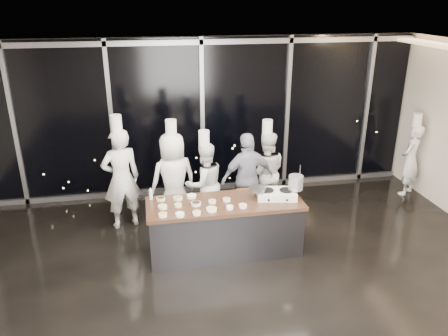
% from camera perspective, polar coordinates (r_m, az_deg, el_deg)
% --- Properties ---
extents(ground, '(9.00, 9.00, 0.00)m').
position_cam_1_polar(ground, '(6.60, 1.60, -14.92)').
color(ground, black).
rests_on(ground, ground).
extents(room_shell, '(9.02, 7.02, 3.21)m').
position_cam_1_polar(room_shell, '(5.60, 3.60, 4.10)').
color(room_shell, beige).
rests_on(room_shell, ground).
extents(window_wall, '(8.90, 0.11, 3.20)m').
position_cam_1_polar(window_wall, '(8.99, -2.88, 6.57)').
color(window_wall, black).
rests_on(window_wall, ground).
extents(demo_counter, '(2.46, 0.86, 0.90)m').
position_cam_1_polar(demo_counter, '(7.09, 0.11, -7.71)').
color(demo_counter, '#343438').
rests_on(demo_counter, ground).
extents(stove, '(0.68, 0.49, 0.14)m').
position_cam_1_polar(stove, '(7.06, 6.86, -3.38)').
color(stove, silver).
rests_on(stove, demo_counter).
extents(frying_pan, '(0.49, 0.32, 0.05)m').
position_cam_1_polar(frying_pan, '(6.97, 4.33, -2.72)').
color(frying_pan, gray).
rests_on(frying_pan, stove).
extents(stock_pot, '(0.27, 0.27, 0.23)m').
position_cam_1_polar(stock_pot, '(7.04, 9.36, -1.88)').
color(stock_pot, '#BDBDC0').
rests_on(stock_pot, stove).
extents(prep_bowls, '(1.36, 0.74, 0.05)m').
position_cam_1_polar(prep_bowls, '(6.76, -4.03, -4.82)').
color(prep_bowls, white).
rests_on(prep_bowls, demo_counter).
extents(squeeze_bottle, '(0.06, 0.06, 0.21)m').
position_cam_1_polar(squeeze_bottle, '(7.03, -9.55, -3.34)').
color(squeeze_bottle, white).
rests_on(squeeze_bottle, demo_counter).
extents(chef_far_left, '(0.77, 0.62, 2.08)m').
position_cam_1_polar(chef_far_left, '(7.88, -13.27, -1.26)').
color(chef_far_left, silver).
rests_on(chef_far_left, ground).
extents(chef_left, '(0.98, 0.78, 1.97)m').
position_cam_1_polar(chef_left, '(7.81, -6.63, -1.47)').
color(chef_left, silver).
rests_on(chef_left, ground).
extents(chef_center, '(0.88, 0.77, 1.77)m').
position_cam_1_polar(chef_center, '(7.86, -2.53, -2.01)').
color(chef_center, silver).
rests_on(chef_center, ground).
extents(guest, '(1.05, 0.58, 1.70)m').
position_cam_1_polar(guest, '(7.88, 3.10, -1.38)').
color(guest, '#141838').
rests_on(guest, ground).
extents(chef_right, '(0.85, 0.71, 1.82)m').
position_cam_1_polar(chef_right, '(8.33, 5.47, -0.47)').
color(chef_right, silver).
rests_on(chef_right, ground).
extents(chef_side, '(0.66, 0.62, 1.74)m').
position_cam_1_polar(chef_side, '(9.82, 23.18, 1.12)').
color(chef_side, silver).
rests_on(chef_side, ground).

